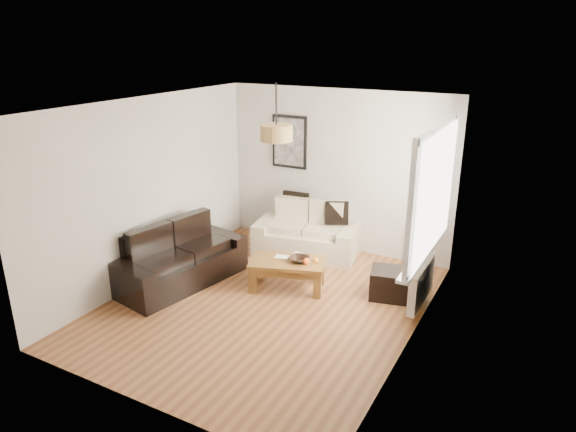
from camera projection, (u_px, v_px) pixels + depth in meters
The scene contains 21 objects.
floor at pixel (266, 304), 6.85m from camera, with size 4.50×4.50×0.00m, color brown.
ceiling at pixel (263, 105), 5.99m from camera, with size 3.80×4.50×0.00m, color white, non-canonical shape.
wall_back at pixel (337, 171), 8.28m from camera, with size 3.80×0.04×2.60m, color silver, non-canonical shape.
wall_front at pixel (134, 284), 4.55m from camera, with size 3.80×0.04×2.60m, color silver, non-canonical shape.
wall_left at pixel (149, 190), 7.27m from camera, with size 0.04×4.50×2.60m, color silver, non-canonical shape.
wall_right at pixel (417, 238), 5.57m from camera, with size 0.04×4.50×2.60m, color silver, non-canonical shape.
window_bay at pixel (433, 192), 6.15m from camera, with size 0.14×1.90×1.60m, color white, non-canonical shape.
radiator at pixel (421, 284), 6.57m from camera, with size 0.10×0.90×0.52m, color white.
poster at pixel (289, 142), 8.51m from camera, with size 0.62×0.04×0.87m, color black, non-canonical shape.
pendant_shade at pixel (276, 133), 6.36m from camera, with size 0.40×0.40×0.20m, color tan.
loveseat_cream at pixel (307, 230), 8.32m from camera, with size 1.62×0.88×0.80m, color beige, non-canonical shape.
sofa_leather at pixel (179, 256), 7.34m from camera, with size 1.87×0.91×0.81m, color black, non-canonical shape.
coffee_table at pixel (287, 274), 7.22m from camera, with size 1.02×0.56×0.42m, color brown, non-canonical shape.
ottoman at pixel (396, 284), 6.95m from camera, with size 0.69×0.44×0.39m, color black.
cushion_left at pixel (295, 204), 8.53m from camera, with size 0.42×0.13×0.42m, color black.
cushion_right at pixel (337, 213), 8.20m from camera, with size 0.37×0.11×0.37m, color black.
fruit_bowl at pixel (299, 259), 7.10m from camera, with size 0.27×0.27×0.07m, color black.
orange_a at pixel (306, 262), 7.02m from camera, with size 0.09×0.09×0.09m, color #DB5212.
orange_b at pixel (316, 260), 7.06m from camera, with size 0.08×0.08×0.08m, color orange.
orange_c at pixel (307, 261), 7.05m from camera, with size 0.07×0.07×0.07m, color #FF5515.
papers at pixel (282, 257), 7.26m from camera, with size 0.19×0.13×0.01m, color white.
Camera 1 is at (3.14, -5.20, 3.38)m, focal length 32.27 mm.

